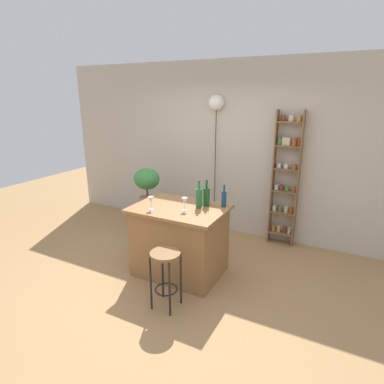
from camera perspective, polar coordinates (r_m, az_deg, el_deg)
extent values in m
plane|color=#A37A4C|center=(4.17, -4.25, -15.88)|extent=(12.00, 12.00, 0.00)
cube|color=#BCB2A3|center=(5.33, 6.52, 7.56)|extent=(6.40, 0.10, 2.80)
cube|color=olive|center=(4.18, -2.21, -8.89)|extent=(1.06, 0.77, 0.87)
cube|color=olive|center=(4.00, -2.28, -3.00)|extent=(1.16, 0.84, 0.04)
cylinder|color=black|center=(3.59, -7.38, -15.97)|extent=(0.02, 0.02, 0.62)
cylinder|color=black|center=(3.48, -4.02, -17.04)|extent=(0.02, 0.02, 0.62)
cylinder|color=black|center=(3.76, -5.27, -14.29)|extent=(0.02, 0.02, 0.62)
cylinder|color=black|center=(3.65, -2.03, -15.23)|extent=(0.02, 0.02, 0.62)
torus|color=black|center=(3.67, -4.64, -16.95)|extent=(0.25, 0.25, 0.02)
cylinder|color=brown|center=(3.45, -4.81, -10.99)|extent=(0.33, 0.33, 0.03)
cube|color=brown|center=(5.04, 14.28, 2.31)|extent=(0.02, 0.16, 2.06)
cube|color=brown|center=(4.97, 18.43, 1.77)|extent=(0.02, 0.16, 2.06)
cube|color=brown|center=(5.28, 15.58, -7.02)|extent=(0.35, 0.16, 0.02)
cylinder|color=#AD7A38|center=(5.28, 14.32, -6.18)|extent=(0.05, 0.05, 0.11)
cylinder|color=gold|center=(5.25, 15.23, -6.35)|extent=(0.05, 0.05, 0.11)
cylinder|color=brown|center=(5.25, 16.22, -6.47)|extent=(0.05, 0.05, 0.11)
cylinder|color=beige|center=(5.22, 16.98, -6.64)|extent=(0.05, 0.05, 0.11)
cube|color=brown|center=(5.15, 15.88, -3.51)|extent=(0.35, 0.16, 0.02)
cylinder|color=silver|center=(5.15, 14.47, -2.79)|extent=(0.06, 0.06, 0.09)
cylinder|color=#4C7033|center=(5.15, 15.45, -2.87)|extent=(0.06, 0.06, 0.09)
cylinder|color=beige|center=(5.13, 16.48, -3.03)|extent=(0.06, 0.06, 0.09)
cylinder|color=#994C23|center=(5.12, 17.33, -3.14)|extent=(0.06, 0.06, 0.09)
cube|color=brown|center=(5.05, 16.19, 0.15)|extent=(0.35, 0.16, 0.02)
cylinder|color=silver|center=(5.06, 14.83, 0.88)|extent=(0.06, 0.06, 0.08)
cylinder|color=brown|center=(5.05, 15.72, 0.77)|extent=(0.06, 0.06, 0.08)
cylinder|color=#4C7033|center=(5.03, 16.63, 0.64)|extent=(0.06, 0.06, 0.08)
cylinder|color=#994C23|center=(5.02, 17.77, 0.50)|extent=(0.06, 0.06, 0.08)
cube|color=brown|center=(4.96, 16.51, 3.96)|extent=(0.35, 0.16, 0.02)
cylinder|color=silver|center=(4.98, 15.29, 4.64)|extent=(0.07, 0.07, 0.07)
cylinder|color=silver|center=(4.95, 16.48, 4.46)|extent=(0.07, 0.07, 0.07)
cylinder|color=#994C23|center=(4.93, 17.88, 4.28)|extent=(0.07, 0.07, 0.07)
cube|color=brown|center=(4.90, 16.84, 7.88)|extent=(0.35, 0.16, 0.02)
cylinder|color=#4C7033|center=(4.93, 15.38, 8.80)|extent=(0.07, 0.07, 0.11)
cylinder|color=beige|center=(4.91, 16.16, 8.72)|extent=(0.07, 0.07, 0.11)
cylinder|color=beige|center=(4.90, 16.84, 8.64)|extent=(0.07, 0.07, 0.11)
cylinder|color=#994C23|center=(4.88, 17.81, 8.52)|extent=(0.07, 0.07, 0.11)
cylinder|color=brown|center=(4.87, 18.67, 8.43)|extent=(0.07, 0.07, 0.11)
cube|color=brown|center=(4.86, 17.19, 11.88)|extent=(0.35, 0.16, 0.02)
cylinder|color=brown|center=(4.89, 15.97, 12.60)|extent=(0.08, 0.08, 0.09)
cylinder|color=beige|center=(4.86, 17.33, 12.48)|extent=(0.08, 0.08, 0.09)
cylinder|color=#AD7A38|center=(4.84, 18.65, 12.34)|extent=(0.08, 0.08, 0.09)
cylinder|color=#2D2823|center=(5.49, -7.80, -5.03)|extent=(0.33, 0.33, 0.44)
cylinder|color=#A86B4C|center=(5.38, -7.94, -1.90)|extent=(0.28, 0.28, 0.20)
cylinder|color=brown|center=(5.33, -8.01, -0.08)|extent=(0.03, 0.03, 0.16)
ellipsoid|color=#387F3D|center=(5.27, -8.12, 2.34)|extent=(0.43, 0.39, 0.35)
cylinder|color=#236638|center=(3.94, 1.24, -1.16)|extent=(0.08, 0.08, 0.24)
cylinder|color=#236638|center=(3.89, 1.26, 1.18)|extent=(0.03, 0.03, 0.09)
cylinder|color=black|center=(3.88, 1.26, 1.93)|extent=(0.03, 0.03, 0.01)
cylinder|color=navy|center=(4.00, 5.72, -1.28)|extent=(0.06, 0.06, 0.20)
cylinder|color=navy|center=(3.96, 5.78, 0.61)|extent=(0.02, 0.02, 0.08)
cylinder|color=black|center=(3.95, 5.80, 1.23)|extent=(0.03, 0.03, 0.01)
cylinder|color=#194C23|center=(4.02, 2.61, -0.87)|extent=(0.08, 0.08, 0.23)
cylinder|color=#194C23|center=(3.97, 2.64, 1.36)|extent=(0.03, 0.03, 0.09)
cylinder|color=black|center=(3.96, 2.65, 2.08)|extent=(0.03, 0.03, 0.01)
cylinder|color=silver|center=(3.89, -1.31, -3.28)|extent=(0.06, 0.06, 0.00)
cylinder|color=silver|center=(3.87, -1.31, -2.73)|extent=(0.01, 0.01, 0.07)
cone|color=silver|center=(3.85, -1.32, -1.61)|extent=(0.07, 0.07, 0.08)
cylinder|color=silver|center=(3.95, -7.30, -3.07)|extent=(0.06, 0.06, 0.00)
cylinder|color=silver|center=(3.94, -7.33, -2.53)|extent=(0.01, 0.01, 0.07)
cone|color=silver|center=(3.91, -7.37, -1.42)|extent=(0.07, 0.07, 0.08)
cylinder|color=black|center=(5.36, 4.14, 4.12)|extent=(0.01, 0.01, 2.15)
sphere|color=white|center=(5.23, 4.39, 15.67)|extent=(0.24, 0.24, 0.24)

